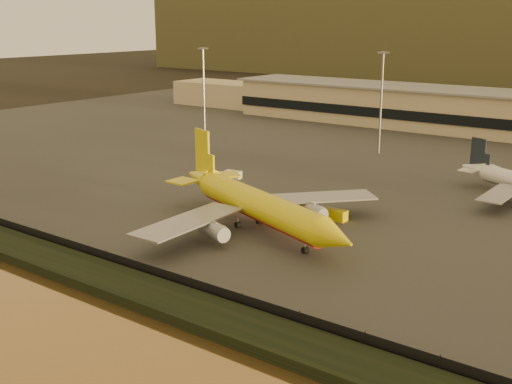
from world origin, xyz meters
TOP-DOWN VIEW (x-y plane):
  - ground at (0.00, 0.00)m, footprint 900.00×900.00m
  - embankment at (0.00, -17.00)m, footprint 320.00×7.00m
  - tarmac at (0.00, 95.00)m, footprint 320.00×220.00m
  - perimeter_fence at (0.00, -13.00)m, footprint 300.00×0.05m
  - terminal_building at (-14.52, 125.55)m, footprint 202.00×25.00m
  - apron_light_masts at (15.00, 75.00)m, footprint 152.20×12.20m
  - dhl_cargo_jet at (1.34, 12.34)m, footprint 45.05×42.73m
  - gse_vehicle_yellow at (9.04, 24.49)m, footprint 4.18×1.96m
  - gse_vehicle_white at (-23.44, 37.31)m, footprint 3.70×1.93m

SIDE VIEW (x-z plane):
  - ground at x=0.00m, z-range 0.00..0.00m
  - tarmac at x=0.00m, z-range 0.00..0.20m
  - embankment at x=0.00m, z-range 0.00..1.40m
  - gse_vehicle_white at x=-23.44m, z-range 0.20..1.81m
  - gse_vehicle_yellow at x=9.04m, z-range 0.20..2.06m
  - perimeter_fence at x=0.00m, z-range 0.20..2.40m
  - dhl_cargo_jet at x=1.34m, z-range -2.60..11.31m
  - terminal_building at x=-14.52m, z-range -0.05..12.55m
  - apron_light_masts at x=15.00m, z-range 3.00..28.40m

